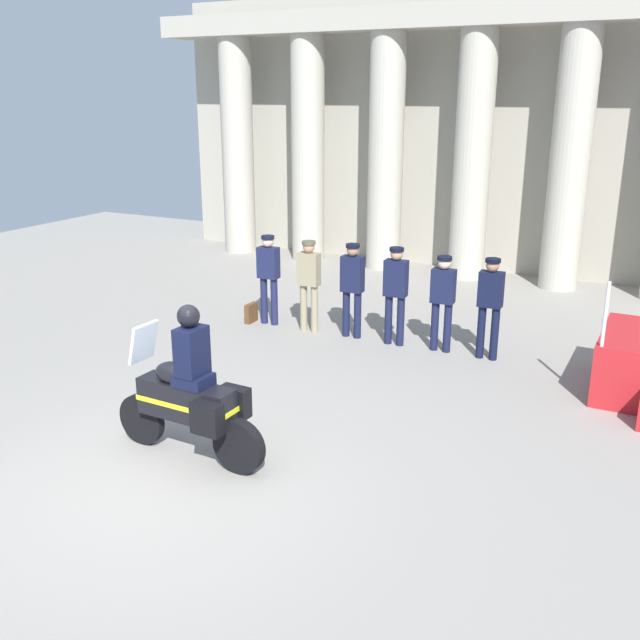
{
  "coord_description": "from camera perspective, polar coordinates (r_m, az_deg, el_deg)",
  "views": [
    {
      "loc": [
        4.83,
        -5.45,
        4.15
      ],
      "look_at": [
        0.39,
        3.1,
        1.09
      ],
      "focal_mm": 40.45,
      "sensor_mm": 36.0,
      "label": 1
    }
  ],
  "objects": [
    {
      "name": "ground_plane",
      "position": [
        8.38,
        -12.54,
        -12.51
      ],
      "size": [
        28.0,
        28.0,
        0.0
      ],
      "primitive_type": "plane",
      "color": "gray"
    },
    {
      "name": "colonnade_backdrop",
      "position": [
        17.24,
        12.56,
        14.51
      ],
      "size": [
        16.29,
        1.68,
        6.4
      ],
      "color": "#A49F91",
      "rests_on": "ground_plane"
    },
    {
      "name": "officer_in_row_0",
      "position": [
        13.25,
        -4.09,
        3.78
      ],
      "size": [
        0.39,
        0.24,
        1.67
      ],
      "rotation": [
        0.0,
        0.0,
        3.18
      ],
      "color": "#191E42",
      "rests_on": "ground_plane"
    },
    {
      "name": "officer_in_row_1",
      "position": [
        12.8,
        -0.88,
        3.29
      ],
      "size": [
        0.39,
        0.24,
        1.66
      ],
      "rotation": [
        0.0,
        0.0,
        3.18
      ],
      "color": "gray",
      "rests_on": "ground_plane"
    },
    {
      "name": "officer_in_row_2",
      "position": [
        12.5,
        2.57,
        2.95
      ],
      "size": [
        0.39,
        0.24,
        1.67
      ],
      "rotation": [
        0.0,
        0.0,
        3.18
      ],
      "color": "#141938",
      "rests_on": "ground_plane"
    },
    {
      "name": "officer_in_row_3",
      "position": [
        12.16,
        6.0,
        2.53
      ],
      "size": [
        0.39,
        0.24,
        1.69
      ],
      "rotation": [
        0.0,
        0.0,
        3.18
      ],
      "color": "#141938",
      "rests_on": "ground_plane"
    },
    {
      "name": "officer_in_row_4",
      "position": [
        11.97,
        9.68,
        1.89
      ],
      "size": [
        0.39,
        0.24,
        1.62
      ],
      "rotation": [
        0.0,
        0.0,
        3.18
      ],
      "color": "#141938",
      "rests_on": "ground_plane"
    },
    {
      "name": "officer_in_row_5",
      "position": [
        11.75,
        13.31,
        1.52
      ],
      "size": [
        0.39,
        0.24,
        1.66
      ],
      "rotation": [
        0.0,
        0.0,
        3.18
      ],
      "color": "black",
      "rests_on": "ground_plane"
    },
    {
      "name": "motorcycle_with_rider",
      "position": [
        8.48,
        -10.16,
        -5.96
      ],
      "size": [
        2.09,
        0.71,
        1.9
      ],
      "rotation": [
        0.0,
        0.0,
        3.11
      ],
      "color": "black",
      "rests_on": "ground_plane"
    },
    {
      "name": "briefcase_on_ground",
      "position": [
        13.58,
        -5.47,
        0.56
      ],
      "size": [
        0.1,
        0.32,
        0.36
      ],
      "primitive_type": "cube",
      "color": "brown",
      "rests_on": "ground_plane"
    }
  ]
}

